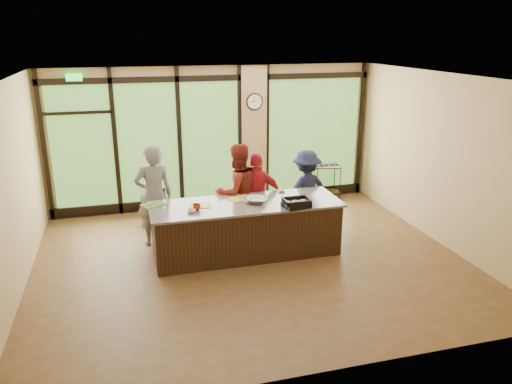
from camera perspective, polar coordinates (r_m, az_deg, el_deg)
floor at (r=8.43m, az=-0.63°, el=-7.83°), size 7.00×7.00×0.00m
ceiling at (r=7.63m, az=-0.70°, el=12.93°), size 7.00×7.00×0.00m
back_wall at (r=10.75m, az=-4.75°, el=6.22°), size 7.00×0.00×7.00m
left_wall at (r=7.82m, az=-26.31°, el=-0.03°), size 0.00×6.00×6.00m
right_wall at (r=9.39m, az=20.51°, el=3.44°), size 0.00×6.00×6.00m
window_wall at (r=10.76m, az=-3.84°, el=5.67°), size 6.90×0.12×3.00m
island_base at (r=8.52m, az=-1.15°, el=-4.32°), size 3.10×1.00×0.88m
countertop at (r=8.36m, az=-1.17°, el=-1.40°), size 3.20×1.10×0.04m
wall_clock at (r=10.68m, az=-0.17°, el=10.29°), size 0.36×0.04×0.36m
cook_left at (r=8.93m, az=-11.56°, el=-0.40°), size 0.70×0.49×1.83m
cook_midleft at (r=9.02m, az=-2.13°, el=-0.01°), size 1.02×0.90×1.78m
cook_midright at (r=9.12m, az=0.12°, el=-0.45°), size 0.98×0.53×1.58m
cook_right at (r=9.54m, az=5.71°, el=0.20°), size 1.09×0.75×1.55m
roasting_pan at (r=8.17m, az=4.63°, el=-1.48°), size 0.47×0.39×0.07m
mixing_bowl at (r=8.35m, az=0.04°, el=-0.94°), size 0.46×0.46×0.09m
cutting_board_left at (r=8.43m, az=-11.64°, el=-1.42°), size 0.45×0.41×0.01m
cutting_board_center at (r=8.27m, az=-6.40°, el=-1.53°), size 0.41×0.34×0.01m
cutting_board_right at (r=8.57m, az=-1.78°, el=-0.73°), size 0.43×0.37×0.01m
prep_bowl_near at (r=7.98m, az=-7.37°, el=-2.16°), size 0.16×0.16×0.04m
prep_bowl_mid at (r=8.34m, az=-1.04°, el=-1.13°), size 0.18×0.18×0.05m
prep_bowl_far at (r=8.95m, az=2.95°, el=0.14°), size 0.15×0.15×0.03m
red_ramekin at (r=8.07m, az=-6.78°, el=-1.71°), size 0.16×0.16×0.10m
flower_stand at (r=10.06m, az=-11.63°, el=-1.51°), size 0.47×0.47×0.77m
flower_vase at (r=9.90m, az=-11.82°, el=1.39°), size 0.36×0.36×0.29m
bar_cart at (r=11.47m, az=8.01°, el=1.74°), size 0.67×0.46×0.85m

